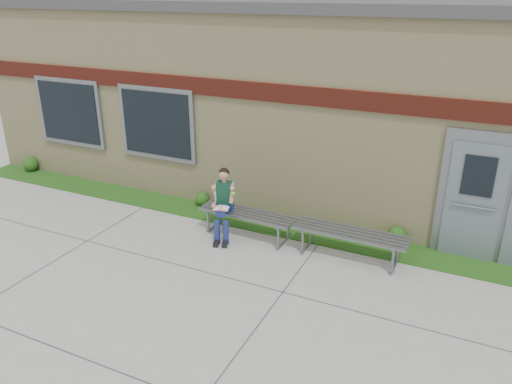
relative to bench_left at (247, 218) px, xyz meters
The scene contains 9 objects.
ground 2.07m from the bench_left, 79.94° to the right, with size 80.00×80.00×0.00m, color #9E9E99.
grass_strip 0.79m from the bench_left, 59.41° to the left, with size 16.00×0.80×0.02m, color #164E15.
school_building 4.36m from the bench_left, 84.93° to the left, with size 16.20×6.22×4.20m.
bench_left is the anchor object (origin of this frame).
bench_right 2.00m from the bench_left, ahead, with size 2.00×0.58×0.52m.
girl 0.56m from the bench_left, 154.44° to the right, with size 0.55×0.80×1.34m.
shrub_west 6.73m from the bench_left, behind, with size 0.38×0.38×0.38m, color #164E15.
shrub_mid 1.76m from the bench_left, 150.86° to the left, with size 0.29×0.29×0.29m, color #164E15.
shrub_east 2.80m from the bench_left, 17.69° to the left, with size 0.35×0.35×0.35m, color #164E15.
Camera 1 is at (3.45, -5.70, 4.46)m, focal length 35.00 mm.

